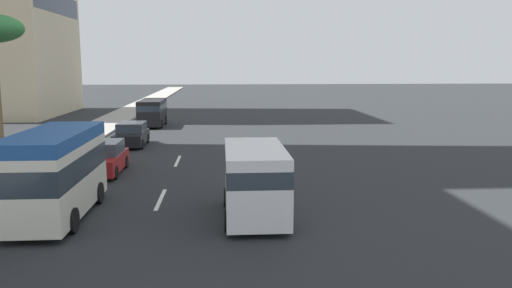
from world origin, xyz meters
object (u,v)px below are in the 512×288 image
at_px(van_lead, 255,178).
at_px(car_sixth, 131,135).
at_px(van_fourth, 152,111).
at_px(minibus_second, 55,171).
at_px(car_fifth, 104,158).

height_order(van_lead, car_sixth, van_lead).
bearing_deg(car_sixth, van_fourth, -179.77).
bearing_deg(van_fourth, minibus_second, 0.39).
relative_size(van_lead, car_fifth, 1.17).
xyz_separation_m(van_lead, minibus_second, (0.47, 7.08, 0.26)).
bearing_deg(minibus_second, van_lead, 86.21).
relative_size(van_fourth, car_sixth, 1.30).
xyz_separation_m(car_fifth, car_sixth, (8.58, 0.14, -0.02)).
xyz_separation_m(van_lead, van_fourth, (27.21, 7.26, -0.12)).
relative_size(van_lead, car_sixth, 1.21).
distance_m(minibus_second, car_sixth, 15.95).
height_order(van_lead, van_fourth, van_lead).
relative_size(minibus_second, van_fourth, 1.16).
distance_m(van_fourth, car_sixth, 10.84).
relative_size(van_lead, van_fourth, 0.93).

